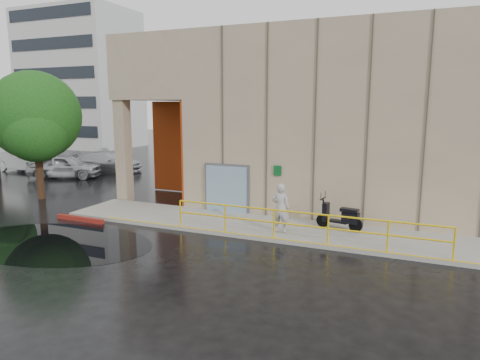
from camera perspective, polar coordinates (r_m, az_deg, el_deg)
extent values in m
plane|color=black|center=(14.10, -12.74, -10.07)|extent=(120.00, 120.00, 0.00)
cube|color=gray|center=(16.38, 8.38, -6.80)|extent=(20.00, 3.00, 0.15)
cube|color=gray|center=(21.80, 18.14, 7.47)|extent=(16.00, 10.00, 8.00)
cube|color=gray|center=(24.78, -5.94, 13.95)|extent=(4.00, 10.00, 3.00)
cube|color=gray|center=(21.87, -15.26, 3.68)|extent=(0.60, 0.60, 5.00)
cube|color=#AA390F|center=(23.53, -7.52, 4.37)|extent=(3.80, 0.15, 4.90)
cube|color=#AA390F|center=(21.06, -5.32, 3.76)|extent=(0.10, 3.50, 4.90)
cube|color=#94B3CA|center=(18.62, -1.85, -1.24)|extent=(1.90, 0.10, 2.00)
cube|color=slate|center=(18.69, -1.74, -1.19)|extent=(2.10, 0.06, 2.20)
cube|color=#0B501F|center=(17.69, 5.01, 1.26)|extent=(0.32, 0.04, 0.42)
cylinder|color=yellow|center=(14.77, 8.11, -4.33)|extent=(9.50, 0.06, 0.06)
cylinder|color=yellow|center=(14.89, 8.06, -6.00)|extent=(9.50, 0.06, 0.06)
cube|color=beige|center=(52.81, -20.46, 12.37)|extent=(12.00, 8.00, 15.00)
imported|color=#B1B0B5|center=(15.70, 5.43, -3.73)|extent=(0.67, 0.44, 1.83)
cylinder|color=black|center=(16.77, 11.00, -5.31)|extent=(0.52, 0.18, 0.51)
cylinder|color=black|center=(16.38, 15.16, -5.85)|extent=(0.52, 0.18, 0.51)
cube|color=maroon|center=(19.07, -20.54, -4.88)|extent=(2.40, 0.23, 0.18)
cube|color=black|center=(16.55, -23.45, -7.63)|extent=(7.67, 5.13, 0.01)
imported|color=#B5B9BD|center=(30.41, -22.32, 1.73)|extent=(5.00, 3.44, 1.58)
imported|color=white|center=(34.65, -26.58, 2.40)|extent=(5.04, 1.88, 1.65)
imported|color=silver|center=(32.10, -17.41, 2.30)|extent=(5.38, 3.54, 1.45)
cylinder|color=black|center=(24.10, -25.16, 1.11)|extent=(0.36, 0.36, 2.90)
sphere|color=#135113|center=(23.87, -25.66, 7.72)|extent=(4.45, 4.45, 4.45)
sphere|color=#135113|center=(23.10, -25.59, 6.02)|extent=(3.11, 3.11, 3.11)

